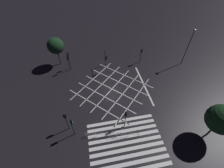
{
  "coord_description": "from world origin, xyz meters",
  "views": [
    {
      "loc": [
        -3.6,
        -18.68,
        21.04
      ],
      "look_at": [
        0.0,
        0.0,
        1.35
      ],
      "focal_mm": 24.0,
      "sensor_mm": 36.0,
      "label": 1
    }
  ],
  "objects": [
    {
      "name": "traffic_light_nw_main",
      "position": [
        -7.8,
        7.65,
        2.32
      ],
      "size": [
        0.39,
        0.36,
        3.24
      ],
      "color": "black",
      "rests_on": "ground_plane"
    },
    {
      "name": "street_tree_near",
      "position": [
        12.08,
        -11.5,
        4.16
      ],
      "size": [
        3.92,
        3.92,
        6.13
      ],
      "color": "#38281C",
      "rests_on": "ground_plane"
    },
    {
      "name": "traffic_light_median_south",
      "position": [
        0.44,
        -7.81,
        2.61
      ],
      "size": [
        0.36,
        0.39,
        3.65
      ],
      "rotation": [
        0.0,
        0.0,
        1.57
      ],
      "color": "black",
      "rests_on": "ground_plane"
    },
    {
      "name": "traffic_light_sw_cross",
      "position": [
        -7.87,
        -6.64,
        2.75
      ],
      "size": [
        0.36,
        0.39,
        3.84
      ],
      "rotation": [
        0.0,
        0.0,
        1.57
      ],
      "color": "black",
      "rests_on": "ground_plane"
    },
    {
      "name": "traffic_light_ne_cross",
      "position": [
        7.75,
        6.82,
        2.52
      ],
      "size": [
        0.36,
        0.39,
        3.52
      ],
      "rotation": [
        0.0,
        0.0,
        -1.57
      ],
      "color": "black",
      "rests_on": "ground_plane"
    },
    {
      "name": "road_markings",
      "position": [
        0.29,
        -7.26,
        0.0
      ],
      "size": [
        15.73,
        22.22,
        0.01
      ],
      "color": "silver",
      "rests_on": "ground_plane"
    },
    {
      "name": "street_tree_far",
      "position": [
        -9.82,
        9.7,
        4.58
      ],
      "size": [
        3.35,
        3.35,
        6.27
      ],
      "color": "#38281C",
      "rests_on": "ground_plane"
    },
    {
      "name": "traffic_light_nw_cross",
      "position": [
        -7.51,
        7.03,
        3.25
      ],
      "size": [
        0.36,
        0.39,
        4.57
      ],
      "rotation": [
        0.0,
        0.0,
        -1.57
      ],
      "color": "black",
      "rests_on": "ground_plane"
    },
    {
      "name": "traffic_light_median_north",
      "position": [
        -0.11,
        6.17,
        2.85
      ],
      "size": [
        0.36,
        2.4,
        3.89
      ],
      "rotation": [
        0.0,
        0.0,
        -1.57
      ],
      "color": "black",
      "rests_on": "ground_plane"
    },
    {
      "name": "street_lamp_west",
      "position": [
        16.71,
        4.64,
        5.96
      ],
      "size": [
        0.55,
        0.55,
        8.14
      ],
      "color": "black",
      "rests_on": "ground_plane"
    },
    {
      "name": "traffic_light_sw_main",
      "position": [
        -6.98,
        -7.76,
        2.9
      ],
      "size": [
        0.39,
        0.36,
        4.06
      ],
      "color": "black",
      "rests_on": "ground_plane"
    },
    {
      "name": "ground_plane",
      "position": [
        0.0,
        0.0,
        0.0
      ],
      "size": [
        200.0,
        200.0,
        0.0
      ],
      "primitive_type": "plane",
      "color": "black"
    },
    {
      "name": "pedestrian_railing",
      "position": [
        -1.76,
        -9.16,
        0.67
      ],
      "size": [
        7.54,
        1.49,
        1.05
      ],
      "rotation": [
        0.0,
        0.0,
        -0.19
      ],
      "color": "#9EA0A5",
      "rests_on": "ground_plane"
    }
  ]
}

